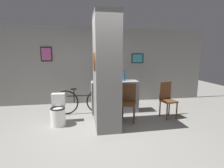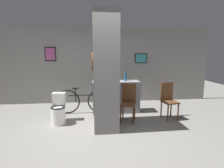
{
  "view_description": "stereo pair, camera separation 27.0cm",
  "coord_description": "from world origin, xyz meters",
  "px_view_note": "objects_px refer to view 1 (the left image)",
  "views": [
    {
      "loc": [
        -0.45,
        -3.47,
        1.73
      ],
      "look_at": [
        0.29,
        0.88,
        0.95
      ],
      "focal_mm": 28.0,
      "sensor_mm": 36.0,
      "label": 1
    },
    {
      "loc": [
        -0.18,
        -3.51,
        1.73
      ],
      "look_at": [
        0.29,
        0.88,
        0.95
      ],
      "focal_mm": 28.0,
      "sensor_mm": 36.0,
      "label": 2
    }
  ],
  "objects_px": {
    "toilet": "(58,112)",
    "chair_by_doorway": "(167,98)",
    "bicycle": "(83,101)",
    "chair_near_pillar": "(128,101)",
    "bottle_tall": "(124,77)"
  },
  "relations": [
    {
      "from": "toilet",
      "to": "chair_by_doorway",
      "type": "bearing_deg",
      "value": 1.1
    },
    {
      "from": "toilet",
      "to": "chair_by_doorway",
      "type": "relative_size",
      "value": 0.77
    },
    {
      "from": "chair_by_doorway",
      "to": "bicycle",
      "type": "height_order",
      "value": "chair_by_doorway"
    },
    {
      "from": "toilet",
      "to": "chair_near_pillar",
      "type": "bearing_deg",
      "value": -0.99
    },
    {
      "from": "toilet",
      "to": "bottle_tall",
      "type": "xyz_separation_m",
      "value": [
        1.82,
        0.73,
        0.72
      ]
    },
    {
      "from": "toilet",
      "to": "bicycle",
      "type": "distance_m",
      "value": 0.9
    },
    {
      "from": "chair_by_doorway",
      "to": "bottle_tall",
      "type": "height_order",
      "value": "bottle_tall"
    },
    {
      "from": "toilet",
      "to": "chair_near_pillar",
      "type": "relative_size",
      "value": 0.77
    },
    {
      "from": "toilet",
      "to": "bicycle",
      "type": "xyz_separation_m",
      "value": [
        0.59,
        0.68,
        0.05
      ]
    },
    {
      "from": "toilet",
      "to": "bicycle",
      "type": "height_order",
      "value": "bicycle"
    },
    {
      "from": "chair_near_pillar",
      "to": "toilet",
      "type": "bearing_deg",
      "value": -161.3
    },
    {
      "from": "chair_near_pillar",
      "to": "bicycle",
      "type": "xyz_separation_m",
      "value": [
        -1.17,
        0.71,
        -0.16
      ]
    },
    {
      "from": "bicycle",
      "to": "bottle_tall",
      "type": "relative_size",
      "value": 5.09
    },
    {
      "from": "toilet",
      "to": "chair_by_doorway",
      "type": "distance_m",
      "value": 2.88
    },
    {
      "from": "bottle_tall",
      "to": "chair_near_pillar",
      "type": "bearing_deg",
      "value": -94.59
    }
  ]
}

